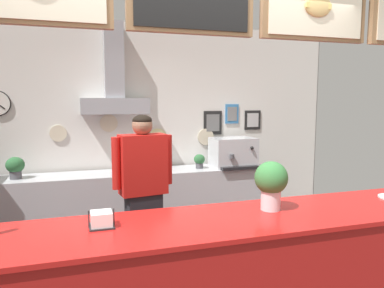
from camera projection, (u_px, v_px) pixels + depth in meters
The scene contains 8 objects.
back_wall_assembly at pixel (135, 123), 4.84m from camera, with size 5.70×2.74×2.81m.
back_prep_counter at pixel (134, 207), 4.71m from camera, with size 3.55×0.54×0.90m.
shop_worker at pixel (143, 194), 3.60m from camera, with size 0.60×0.28×1.66m.
espresso_machine at pixel (233, 152), 5.01m from camera, with size 0.58×0.49×0.39m.
potted_sage at pixel (199, 160), 4.88m from camera, with size 0.15×0.15×0.19m.
potted_thyme at pixel (15, 167), 4.23m from camera, with size 0.20×0.20×0.25m.
basil_vase at pixel (271, 183), 2.58m from camera, with size 0.23×0.23×0.35m.
napkin_holder at pixel (102, 220), 2.25m from camera, with size 0.16×0.15×0.11m.
Camera 1 is at (-0.74, -2.48, 1.81)m, focal length 34.51 mm.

